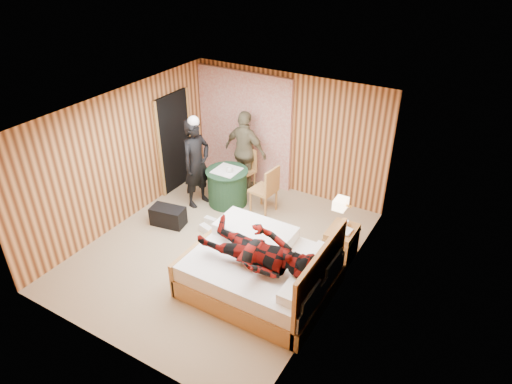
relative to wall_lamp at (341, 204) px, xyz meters
The scene contains 23 objects.
floor 2.36m from the wall_lamp, 166.83° to the right, with size 4.20×5.00×0.01m, color tan.
ceiling 2.31m from the wall_lamp, 166.83° to the right, with size 4.20×5.00×0.01m, color white.
wall_back 2.81m from the wall_lamp, 133.17° to the left, with size 4.20×0.02×2.50m, color #EDA15B.
wall_left 4.05m from the wall_lamp, behind, with size 0.02×5.00×2.50m, color #EDA15B.
wall_right 0.49m from the wall_lamp, 68.55° to the right, with size 0.02×5.00×2.50m, color #EDA15B.
curtain 3.53m from the wall_lamp, 145.89° to the left, with size 2.20×0.08×2.40m, color silver.
doorway 4.10m from the wall_lamp, 166.59° to the left, with size 0.06×0.90×2.05m, color black.
wall_lamp is the anchor object (origin of this frame).
bed 1.57m from the wall_lamp, 130.55° to the right, with size 2.15×1.69×1.16m.
nightstand 1.06m from the wall_lamp, 96.70° to the left, with size 0.45×0.62×0.60m.
round_table 2.96m from the wall_lamp, 161.36° to the left, with size 0.84×0.84×0.75m.
chair_far 3.17m from the wall_lamp, 149.40° to the left, with size 0.51×0.51×0.93m.
chair_near 2.18m from the wall_lamp, 151.43° to the left, with size 0.50×0.50×0.99m.
duffel_bag 3.41m from the wall_lamp, behind, with size 0.63×0.34×0.36m, color black.
sneaker_left 2.73m from the wall_lamp, behind, with size 0.29×0.12×0.13m, color white.
sneaker_right 2.84m from the wall_lamp, behind, with size 0.24×0.10×0.11m, color white.
woman_standing 3.24m from the wall_lamp, 169.38° to the left, with size 0.65×0.43×1.80m, color black.
man_at_table 3.14m from the wall_lamp, 148.99° to the left, with size 1.01×0.42×1.72m, color #70674B.
man_on_bed 1.43m from the wall_lamp, 123.46° to the right, with size 1.77×0.67×0.86m, color maroon.
book_lower 0.76m from the wall_lamp, 97.74° to the left, with size 0.17×0.22×0.02m, color white.
book_upper 0.75m from the wall_lamp, 97.74° to the left, with size 0.16×0.22×0.02m, color white.
cup_nightstand 0.83m from the wall_lamp, 94.96° to the left, with size 0.10×0.10×0.09m, color white.
cup_table 2.75m from the wall_lamp, 161.69° to the left, with size 0.12×0.12×0.10m, color white.
Camera 1 is at (3.76, -5.18, 4.92)m, focal length 32.00 mm.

